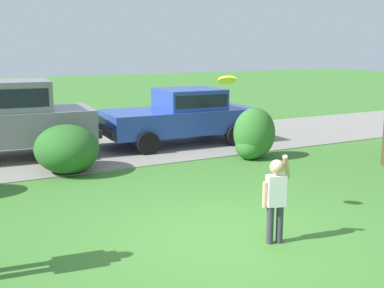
{
  "coord_description": "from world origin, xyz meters",
  "views": [
    {
      "loc": [
        -3.56,
        -5.74,
        2.74
      ],
      "look_at": [
        0.26,
        1.5,
        1.1
      ],
      "focal_mm": 45.88,
      "sensor_mm": 36.0,
      "label": 1
    }
  ],
  "objects": [
    {
      "name": "ground_plane",
      "position": [
        0.0,
        0.0,
        0.0
      ],
      "size": [
        80.0,
        80.0,
        0.0
      ],
      "primitive_type": "plane",
      "color": "#3D752D"
    },
    {
      "name": "parked_sedan",
      "position": [
        2.6,
        6.51,
        0.85
      ],
      "size": [
        4.46,
        2.22,
        1.56
      ],
      "color": "#28429E",
      "rests_on": "ground"
    },
    {
      "name": "shrub_centre_left",
      "position": [
        -1.06,
        4.79,
        0.51
      ],
      "size": [
        1.39,
        1.62,
        1.06
      ],
      "color": "#286023",
      "rests_on": "ground"
    },
    {
      "name": "driveway_strip",
      "position": [
        0.0,
        6.69,
        0.01
      ],
      "size": [
        28.0,
        4.4,
        0.02
      ],
      "primitive_type": "cube",
      "color": "gray",
      "rests_on": "ground"
    },
    {
      "name": "frisbee",
      "position": [
        0.38,
        0.59,
        2.24
      ],
      "size": [
        0.3,
        0.27,
        0.18
      ],
      "color": "yellow"
    },
    {
      "name": "child_thrower",
      "position": [
        0.53,
        -0.5,
        0.72
      ],
      "size": [
        0.48,
        0.23,
        1.29
      ],
      "color": "#383842",
      "rests_on": "ground"
    },
    {
      "name": "shrub_centre",
      "position": [
        3.31,
        4.04,
        0.57
      ],
      "size": [
        1.06,
        0.95,
        1.26
      ],
      "color": "#33702B",
      "rests_on": "ground"
    }
  ]
}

